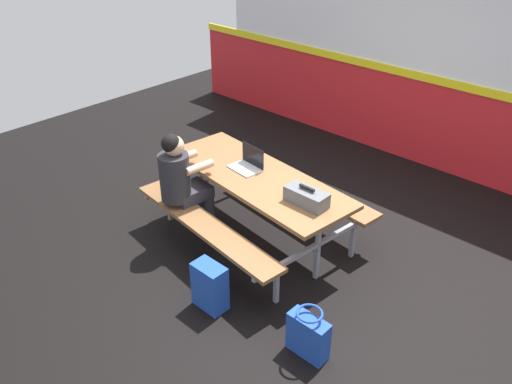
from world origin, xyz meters
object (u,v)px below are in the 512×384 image
tote_bag_bright (308,335)px  backpack_dark (210,286)px  picnic_table_main (256,190)px  toolbox_grey (306,197)px  laptop_silver (248,164)px  student_nearer (182,178)px

tote_bag_bright → backpack_dark: bearing=-171.3°
picnic_table_main → tote_bag_bright: 1.67m
backpack_dark → toolbox_grey: bearing=73.8°
laptop_silver → tote_bag_bright: bearing=-31.3°
toolbox_grey → tote_bag_bright: 1.22m
laptop_silver → backpack_dark: laptop_silver is taller
laptop_silver → toolbox_grey: bearing=-9.0°
student_nearer → laptop_silver: 0.67m
student_nearer → backpack_dark: size_ratio=2.74×
toolbox_grey → tote_bag_bright: bearing=-49.5°
picnic_table_main → student_nearer: (-0.54, -0.50, 0.13)m
picnic_table_main → tote_bag_bright: bearing=-32.7°
student_nearer → toolbox_grey: 1.30m
picnic_table_main → student_nearer: 0.74m
student_nearer → laptop_silver: student_nearer is taller
toolbox_grey → backpack_dark: 1.15m
picnic_table_main → toolbox_grey: bearing=-6.5°
picnic_table_main → tote_bag_bright: size_ratio=5.04×
toolbox_grey → picnic_table_main: bearing=173.5°
picnic_table_main → backpack_dark: 1.16m
picnic_table_main → student_nearer: bearing=-137.0°
laptop_silver → tote_bag_bright: 1.90m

